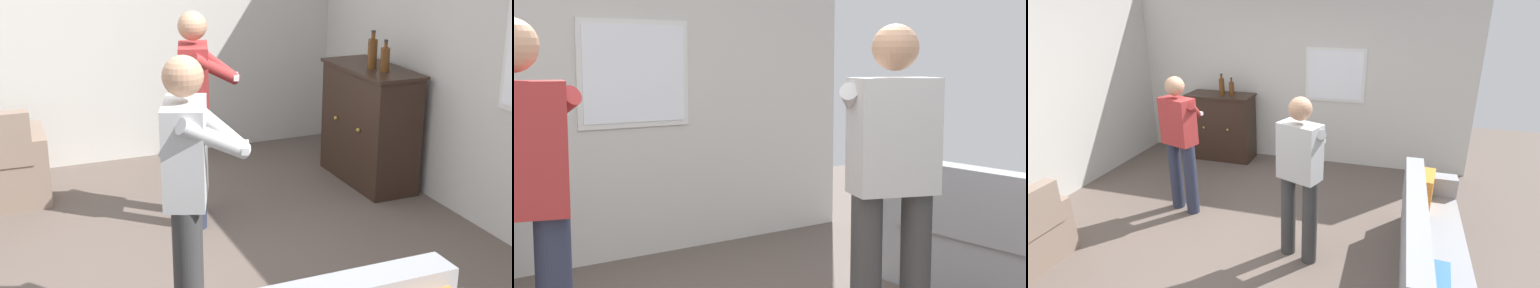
% 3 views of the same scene
% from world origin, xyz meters
% --- Properties ---
extents(wall_back_with_window, '(5.20, 0.15, 2.80)m').
position_xyz_m(wall_back_with_window, '(0.01, 2.66, 1.40)').
color(wall_back_with_window, beige).
rests_on(wall_back_with_window, ground).
extents(person_standing_left, '(0.53, 0.52, 1.68)m').
position_xyz_m(person_standing_left, '(-0.89, 0.58, 0.94)').
color(person_standing_left, '#282D42').
rests_on(person_standing_left, ground).
extents(person_standing_right, '(0.52, 0.52, 1.68)m').
position_xyz_m(person_standing_right, '(0.71, 0.04, 0.94)').
color(person_standing_right, '#383838').
rests_on(person_standing_right, ground).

